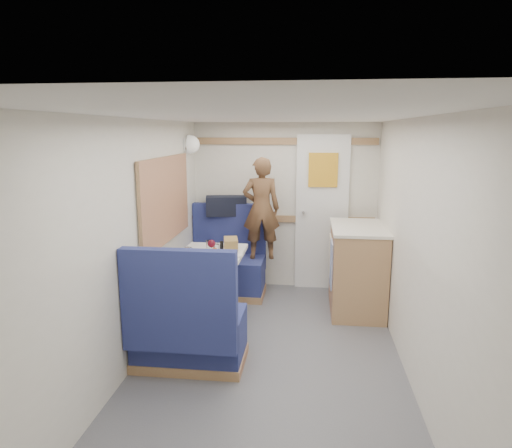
# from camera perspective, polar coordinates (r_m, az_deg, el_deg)

# --- Properties ---
(floor) EXTENTS (4.50, 4.50, 0.00)m
(floor) POSITION_cam_1_polar(r_m,az_deg,el_deg) (3.74, 1.27, -18.93)
(floor) COLOR #515156
(floor) RESTS_ON ground
(ceiling) EXTENTS (4.50, 4.50, 0.00)m
(ceiling) POSITION_cam_1_polar(r_m,az_deg,el_deg) (3.23, 1.43, 13.35)
(ceiling) COLOR silver
(ceiling) RESTS_ON wall_back
(wall_back) EXTENTS (2.20, 0.02, 2.00)m
(wall_back) POSITION_cam_1_polar(r_m,az_deg,el_deg) (5.54, 3.58, 2.21)
(wall_back) COLOR silver
(wall_back) RESTS_ON floor
(wall_left) EXTENTS (0.02, 4.50, 2.00)m
(wall_left) POSITION_cam_1_polar(r_m,az_deg,el_deg) (3.62, -16.30, -3.30)
(wall_left) COLOR silver
(wall_left) RESTS_ON floor
(wall_right) EXTENTS (0.02, 4.50, 2.00)m
(wall_right) POSITION_cam_1_polar(r_m,az_deg,el_deg) (3.43, 20.03, -4.37)
(wall_right) COLOR silver
(wall_right) RESTS_ON floor
(oak_trim_low) EXTENTS (2.15, 0.02, 0.08)m
(oak_trim_low) POSITION_cam_1_polar(r_m,az_deg,el_deg) (5.55, 3.55, 0.65)
(oak_trim_low) COLOR #925E42
(oak_trim_low) RESTS_ON wall_back
(oak_trim_high) EXTENTS (2.15, 0.02, 0.08)m
(oak_trim_high) POSITION_cam_1_polar(r_m,az_deg,el_deg) (5.45, 3.68, 10.30)
(oak_trim_high) COLOR #925E42
(oak_trim_high) RESTS_ON wall_back
(side_window) EXTENTS (0.04, 1.30, 0.72)m
(side_window) POSITION_cam_1_polar(r_m,az_deg,el_deg) (4.48, -11.28, 3.01)
(side_window) COLOR #A3B398
(side_window) RESTS_ON wall_left
(rear_door) EXTENTS (0.62, 0.12, 1.86)m
(rear_door) POSITION_cam_1_polar(r_m,az_deg,el_deg) (5.51, 8.24, 1.76)
(rear_door) COLOR white
(rear_door) RESTS_ON wall_back
(dinette_table) EXTENTS (0.62, 0.92, 0.72)m
(dinette_table) POSITION_cam_1_polar(r_m,az_deg,el_deg) (4.52, -5.72, -5.65)
(dinette_table) COLOR white
(dinette_table) RESTS_ON floor
(bench_far) EXTENTS (0.90, 0.59, 1.05)m
(bench_far) POSITION_cam_1_polar(r_m,az_deg,el_deg) (5.41, -3.68, -5.66)
(bench_far) COLOR navy
(bench_far) RESTS_ON floor
(bench_near) EXTENTS (0.90, 0.59, 1.05)m
(bench_near) POSITION_cam_1_polar(r_m,az_deg,el_deg) (3.83, -8.50, -13.25)
(bench_near) COLOR navy
(bench_near) RESTS_ON floor
(ledge) EXTENTS (0.90, 0.14, 0.04)m
(ledge) POSITION_cam_1_polar(r_m,az_deg,el_deg) (5.51, -3.27, 0.90)
(ledge) COLOR #925E42
(ledge) RESTS_ON bench_far
(dome_light) EXTENTS (0.20, 0.20, 0.20)m
(dome_light) POSITION_cam_1_polar(r_m,az_deg,el_deg) (5.24, -8.18, 9.83)
(dome_light) COLOR white
(dome_light) RESTS_ON wall_left
(galley_counter) EXTENTS (0.57, 0.92, 0.92)m
(galley_counter) POSITION_cam_1_polar(r_m,az_deg,el_deg) (5.00, 12.47, -5.37)
(galley_counter) COLOR #925E42
(galley_counter) RESTS_ON floor
(person) EXTENTS (0.46, 0.34, 1.17)m
(person) POSITION_cam_1_polar(r_m,az_deg,el_deg) (5.18, 0.66, 1.95)
(person) COLOR brown
(person) RESTS_ON bench_far
(duffel_bag) EXTENTS (0.52, 0.32, 0.23)m
(duffel_bag) POSITION_cam_1_polar(r_m,az_deg,el_deg) (5.49, -3.74, 2.29)
(duffel_bag) COLOR black
(duffel_bag) RESTS_ON ledge
(tray) EXTENTS (0.39, 0.45, 0.02)m
(tray) POSITION_cam_1_polar(r_m,az_deg,el_deg) (4.28, -4.47, -4.33)
(tray) COLOR white
(tray) RESTS_ON dinette_table
(orange_fruit) EXTENTS (0.08, 0.08, 0.08)m
(orange_fruit) POSITION_cam_1_polar(r_m,az_deg,el_deg) (4.35, -5.22, -3.46)
(orange_fruit) COLOR orange
(orange_fruit) RESTS_ON tray
(cheese_block) EXTENTS (0.11, 0.09, 0.03)m
(cheese_block) POSITION_cam_1_polar(r_m,az_deg,el_deg) (4.24, -6.01, -4.16)
(cheese_block) COLOR #F4D58D
(cheese_block) RESTS_ON tray
(wine_glass) EXTENTS (0.08, 0.08, 0.17)m
(wine_glass) POSITION_cam_1_polar(r_m,az_deg,el_deg) (4.35, -5.59, -2.55)
(wine_glass) COLOR white
(wine_glass) RESTS_ON dinette_table
(tumbler_left) EXTENTS (0.07, 0.07, 0.12)m
(tumbler_left) POSITION_cam_1_polar(r_m,az_deg,el_deg) (4.30, -8.47, -3.66)
(tumbler_left) COLOR white
(tumbler_left) RESTS_ON dinette_table
(tumbler_mid) EXTENTS (0.07, 0.07, 0.11)m
(tumbler_mid) POSITION_cam_1_polar(r_m,az_deg,el_deg) (4.60, -5.84, -2.68)
(tumbler_mid) COLOR white
(tumbler_mid) RESTS_ON dinette_table
(tumbler_right) EXTENTS (0.06, 0.06, 0.10)m
(tumbler_right) POSITION_cam_1_polar(r_m,az_deg,el_deg) (4.45, -4.98, -3.16)
(tumbler_right) COLOR white
(tumbler_right) RESTS_ON dinette_table
(beer_glass) EXTENTS (0.07, 0.07, 0.10)m
(beer_glass) POSITION_cam_1_polar(r_m,az_deg,el_deg) (4.60, -2.92, -2.63)
(beer_glass) COLOR #8A5514
(beer_glass) RESTS_ON dinette_table
(pepper_grinder) EXTENTS (0.04, 0.04, 0.09)m
(pepper_grinder) POSITION_cam_1_polar(r_m,az_deg,el_deg) (4.60, -4.33, -2.72)
(pepper_grinder) COLOR black
(pepper_grinder) RESTS_ON dinette_table
(bread_loaf) EXTENTS (0.19, 0.27, 0.10)m
(bread_loaf) POSITION_cam_1_polar(r_m,az_deg,el_deg) (4.66, -3.17, -2.45)
(bread_loaf) COLOR olive
(bread_loaf) RESTS_ON dinette_table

